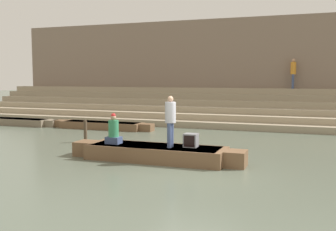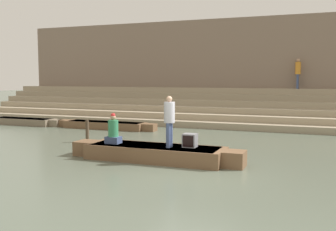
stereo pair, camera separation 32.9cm
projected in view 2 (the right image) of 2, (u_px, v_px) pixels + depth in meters
ground_plane at (190, 172)px, 11.52m from camera, size 120.00×120.00×0.00m
ghat_steps at (257, 112)px, 22.97m from camera, size 36.00×4.66×2.10m
back_wall at (264, 70)px, 24.84m from camera, size 34.20×1.28×6.52m
rowboat_main at (155, 153)px, 13.08m from camera, size 6.00×1.52×0.50m
person_standing at (169, 118)px, 12.65m from camera, size 0.35×0.35×1.67m
person_rowing at (113, 131)px, 13.47m from camera, size 0.49×0.39×1.05m
tv_set at (190, 140)px, 12.75m from camera, size 0.43×0.40×0.44m
moored_boat_shore at (105, 125)px, 21.26m from camera, size 5.95×1.08×0.38m
moored_boat_distant at (22, 121)px, 23.11m from camera, size 5.33×1.08×0.38m
mooring_post at (87, 131)px, 16.84m from camera, size 0.15×0.15×0.93m
person_on_steps at (298, 71)px, 23.16m from camera, size 0.32×0.32×1.78m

